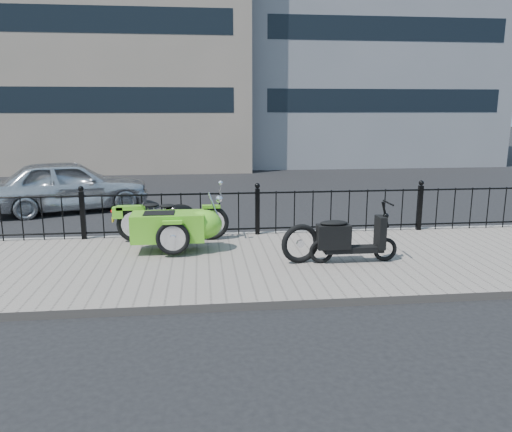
{
  "coord_description": "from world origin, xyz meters",
  "views": [
    {
      "loc": [
        -1.14,
        -8.72,
        2.7
      ],
      "look_at": [
        -0.18,
        -0.1,
        0.81
      ],
      "focal_mm": 35.0,
      "sensor_mm": 36.0,
      "label": 1
    }
  ],
  "objects": [
    {
      "name": "building_grey",
      "position": [
        7.0,
        16.99,
        7.5
      ],
      "size": [
        12.0,
        8.01,
        15.0
      ],
      "color": "slate",
      "rests_on": "ground"
    },
    {
      "name": "scooter",
      "position": [
        1.3,
        -0.79,
        0.52
      ],
      "size": [
        1.53,
        0.45,
        1.04
      ],
      "color": "black",
      "rests_on": "sidewalk"
    },
    {
      "name": "iron_fence",
      "position": [
        0.0,
        1.3,
        0.59
      ],
      "size": [
        14.11,
        0.11,
        1.08
      ],
      "color": "black",
      "rests_on": "sidewalk"
    },
    {
      "name": "sidewalk",
      "position": [
        0.0,
        -0.5,
        0.06
      ],
      "size": [
        30.0,
        3.8,
        0.12
      ],
      "primitive_type": "cube",
      "color": "gray",
      "rests_on": "ground"
    },
    {
      "name": "sedan_car",
      "position": [
        -4.61,
        4.8,
        0.69
      ],
      "size": [
        4.35,
        2.79,
        1.38
      ],
      "primitive_type": "imported",
      "rotation": [
        0.0,
        0.0,
        1.88
      ],
      "color": "#B6B9BD",
      "rests_on": "ground"
    },
    {
      "name": "curb",
      "position": [
        0.0,
        1.44,
        0.06
      ],
      "size": [
        30.0,
        0.1,
        0.12
      ],
      "primitive_type": "cube",
      "color": "gray",
      "rests_on": "ground"
    },
    {
      "name": "motorcycle_sidecar",
      "position": [
        -1.58,
        0.34,
        0.59
      ],
      "size": [
        2.28,
        1.48,
        0.98
      ],
      "color": "black",
      "rests_on": "sidewalk"
    },
    {
      "name": "ground",
      "position": [
        0.0,
        0.0,
        0.0
      ],
      "size": [
        120.0,
        120.0,
        0.0
      ],
      "primitive_type": "plane",
      "color": "black",
      "rests_on": "ground"
    },
    {
      "name": "building_tan",
      "position": [
        -6.0,
        15.99,
        6.0
      ],
      "size": [
        14.0,
        8.01,
        12.0
      ],
      "color": "gray",
      "rests_on": "ground"
    },
    {
      "name": "spare_tire",
      "position": [
        0.5,
        -0.74,
        0.46
      ],
      "size": [
        0.68,
        0.23,
        0.68
      ],
      "primitive_type": "torus",
      "rotation": [
        1.57,
        0.0,
        0.2
      ],
      "color": "black",
      "rests_on": "sidewalk"
    }
  ]
}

